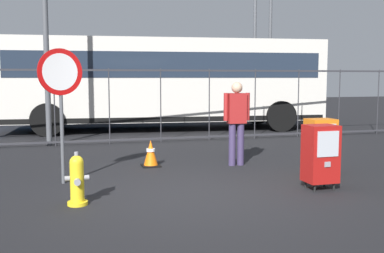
# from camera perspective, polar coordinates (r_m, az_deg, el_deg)

# --- Properties ---
(ground_plane) EXTENTS (60.00, 60.00, 0.00)m
(ground_plane) POSITION_cam_1_polar(r_m,az_deg,el_deg) (7.06, 0.32, -8.35)
(ground_plane) COLOR black
(fire_hydrant) EXTENTS (0.33, 0.32, 0.75)m
(fire_hydrant) POSITION_cam_1_polar(r_m,az_deg,el_deg) (6.60, -14.01, -6.44)
(fire_hydrant) COLOR yellow
(fire_hydrant) RESTS_ON ground_plane
(newspaper_box_primary) EXTENTS (0.48, 0.42, 1.02)m
(newspaper_box_primary) POSITION_cam_1_polar(r_m,az_deg,el_deg) (7.54, 15.59, -3.23)
(newspaper_box_primary) COLOR black
(newspaper_box_primary) RESTS_ON ground_plane
(newspaper_box_secondary) EXTENTS (0.48, 0.42, 1.02)m
(newspaper_box_secondary) POSITION_cam_1_polar(r_m,az_deg,el_deg) (8.64, 15.56, -2.07)
(newspaper_box_secondary) COLOR black
(newspaper_box_secondary) RESTS_ON ground_plane
(stop_sign) EXTENTS (0.71, 0.31, 2.23)m
(stop_sign) POSITION_cam_1_polar(r_m,az_deg,el_deg) (7.85, -15.91, 4.68)
(stop_sign) COLOR #4C4F54
(stop_sign) RESTS_ON ground_plane
(pedestrian) EXTENTS (0.55, 0.22, 1.67)m
(pedestrian) POSITION_cam_1_polar(r_m,az_deg,el_deg) (9.24, 5.53, 1.00)
(pedestrian) COLOR #382D51
(pedestrian) RESTS_ON ground_plane
(traffic_cone) EXTENTS (0.36, 0.36, 0.53)m
(traffic_cone) POSITION_cam_1_polar(r_m,az_deg,el_deg) (9.20, -5.12, -3.34)
(traffic_cone) COLOR black
(traffic_cone) RESTS_ON ground_plane
(fence_barrier) EXTENTS (18.03, 0.04, 2.00)m
(fence_barrier) POSITION_cam_1_polar(r_m,az_deg,el_deg) (12.44, -7.00, 2.61)
(fence_barrier) COLOR #2D2D33
(fence_barrier) RESTS_ON ground_plane
(bus_near) EXTENTS (10.70, 3.60, 3.00)m
(bus_near) POSITION_cam_1_polar(r_m,az_deg,el_deg) (15.64, -3.44, 5.87)
(bus_near) COLOR beige
(bus_near) RESTS_ON ground_plane
(bus_far) EXTENTS (10.59, 3.12, 3.00)m
(bus_far) POSITION_cam_1_polar(r_m,az_deg,el_deg) (19.72, -16.50, 5.68)
(bus_far) COLOR #19519E
(bus_far) RESTS_ON ground_plane
(street_light_near_right) EXTENTS (0.32, 0.32, 7.87)m
(street_light_near_right) POSITION_cam_1_polar(r_m,az_deg,el_deg) (20.18, 7.79, 13.85)
(street_light_near_right) COLOR #4C4F54
(street_light_near_right) RESTS_ON ground_plane
(street_light_far_right) EXTENTS (0.32, 0.32, 8.74)m
(street_light_far_right) POSITION_cam_1_polar(r_m,az_deg,el_deg) (21.16, 9.70, 14.67)
(street_light_far_right) COLOR #4C4F54
(street_light_far_right) RESTS_ON ground_plane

